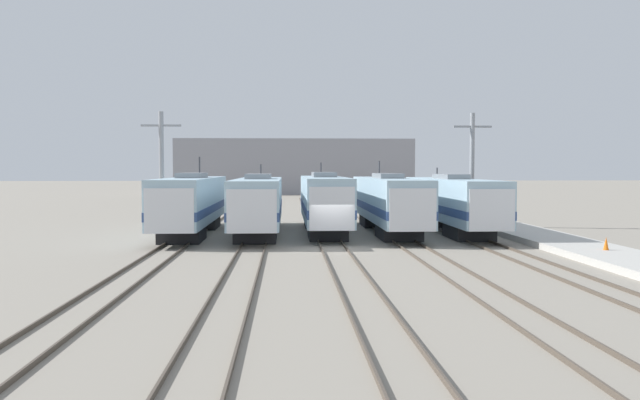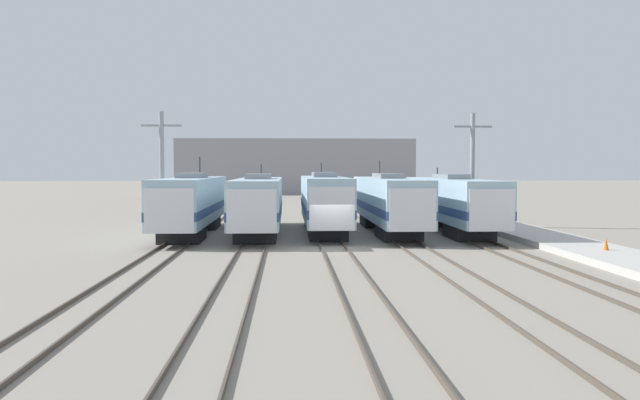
{
  "view_description": "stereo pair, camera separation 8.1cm",
  "coord_description": "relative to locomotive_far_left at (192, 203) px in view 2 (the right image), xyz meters",
  "views": [
    {
      "loc": [
        -2.67,
        -36.16,
        4.63
      ],
      "look_at": [
        -0.55,
        3.6,
        2.61
      ],
      "focal_mm": 35.0,
      "sensor_mm": 36.0,
      "label": 1
    },
    {
      "loc": [
        -2.59,
        -36.16,
        4.63
      ],
      "look_at": [
        -0.55,
        3.6,
        2.61
      ],
      "focal_mm": 35.0,
      "sensor_mm": 36.0,
      "label": 2
    }
  ],
  "objects": [
    {
      "name": "locomotive_center",
      "position": [
        9.32,
        0.71,
        0.02
      ],
      "size": [
        2.97,
        16.86,
        5.1
      ],
      "color": "#232326",
      "rests_on": "ground_plane"
    },
    {
      "name": "ground_plane",
      "position": [
        9.32,
        -7.6,
        -2.22
      ],
      "size": [
        400.0,
        400.0,
        0.0
      ],
      "primitive_type": "plane",
      "color": "gray"
    },
    {
      "name": "locomotive_far_right",
      "position": [
        18.64,
        0.83,
        -0.05
      ],
      "size": [
        3.0,
        18.74,
        4.7
      ],
      "color": "#232326",
      "rests_on": "ground_plane"
    },
    {
      "name": "rail_pair_center_right",
      "position": [
        13.98,
        -7.6,
        -2.15
      ],
      "size": [
        1.51,
        120.0,
        0.15
      ],
      "color": "#4C4238",
      "rests_on": "ground_plane"
    },
    {
      "name": "platform",
      "position": [
        23.13,
        -7.6,
        -2.04
      ],
      "size": [
        4.0,
        120.0,
        0.37
      ],
      "color": "#B7B5AD",
      "rests_on": "ground_plane"
    },
    {
      "name": "traffic_cone",
      "position": [
        23.32,
        -12.21,
        -1.52
      ],
      "size": [
        0.28,
        0.28,
        0.67
      ],
      "color": "orange",
      "rests_on": "platform"
    },
    {
      "name": "rail_pair_far_left",
      "position": [
        -0.0,
        -7.6,
        -2.15
      ],
      "size": [
        1.5,
        120.0,
        0.15
      ],
      "color": "#4C4238",
      "rests_on": "ground_plane"
    },
    {
      "name": "depot_building",
      "position": [
        8.13,
        73.58,
        2.73
      ],
      "size": [
        42.47,
        15.8,
        9.9
      ],
      "color": "gray",
      "rests_on": "ground_plane"
    },
    {
      "name": "rail_pair_far_right",
      "position": [
        18.64,
        -7.6,
        -2.15
      ],
      "size": [
        1.5,
        120.0,
        0.15
      ],
      "color": "#4C4238",
      "rests_on": "ground_plane"
    },
    {
      "name": "catenary_tower_right",
      "position": [
        21.33,
        5.0,
        2.48
      ],
      "size": [
        3.06,
        0.38,
        9.02
      ],
      "color": "gray",
      "rests_on": "ground_plane"
    },
    {
      "name": "rail_pair_center",
      "position": [
        9.32,
        -7.6,
        -2.15
      ],
      "size": [
        1.51,
        120.0,
        0.15
      ],
      "color": "#4C4238",
      "rests_on": "ground_plane"
    },
    {
      "name": "locomotive_center_left",
      "position": [
        4.66,
        -0.13,
        -0.03
      ],
      "size": [
        3.13,
        17.68,
        4.95
      ],
      "color": "#232326",
      "rests_on": "ground_plane"
    },
    {
      "name": "locomotive_center_right",
      "position": [
        13.98,
        0.84,
        -0.02
      ],
      "size": [
        3.05,
        18.48,
        5.24
      ],
      "color": "#232326",
      "rests_on": "ground_plane"
    },
    {
      "name": "rail_pair_center_left",
      "position": [
        4.66,
        -7.6,
        -2.15
      ],
      "size": [
        1.51,
        120.0,
        0.15
      ],
      "color": "#4C4238",
      "rests_on": "ground_plane"
    },
    {
      "name": "catenary_tower_left",
      "position": [
        -3.01,
        5.0,
        2.48
      ],
      "size": [
        3.06,
        0.38,
        9.02
      ],
      "color": "gray",
      "rests_on": "ground_plane"
    },
    {
      "name": "locomotive_far_left",
      "position": [
        0.0,
        0.0,
        0.0
      ],
      "size": [
        3.08,
        17.46,
        5.52
      ],
      "color": "#232326",
      "rests_on": "ground_plane"
    }
  ]
}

